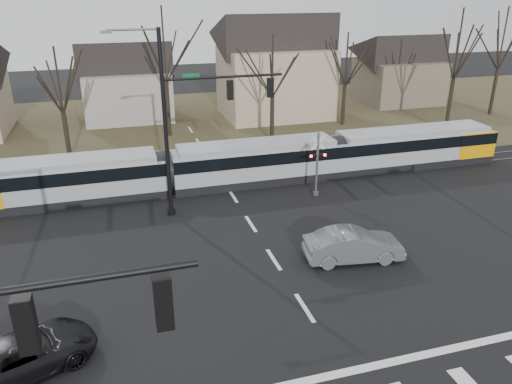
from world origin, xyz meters
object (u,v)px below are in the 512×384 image
object	(u,v)px
rail_crossing_signal	(317,166)
suv	(22,355)
tram	(255,161)
sedan	(353,245)

from	to	relation	value
rail_crossing_signal	suv	bearing A→B (deg)	-143.43
tram	rail_crossing_signal	xyz separation A→B (m)	(3.04, -3.21, 0.41)
tram	sedan	world-z (taller)	tram
rail_crossing_signal	tram	bearing A→B (deg)	133.45
suv	tram	bearing A→B (deg)	-63.47
tram	rail_crossing_signal	bearing A→B (deg)	-46.55
tram	sedan	xyz separation A→B (m)	(1.64, -11.05, -0.71)
sedan	rail_crossing_signal	world-z (taller)	rail_crossing_signal
sedan	suv	xyz separation A→B (m)	(-14.05, -3.62, -0.09)
suv	sedan	bearing A→B (deg)	-98.80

